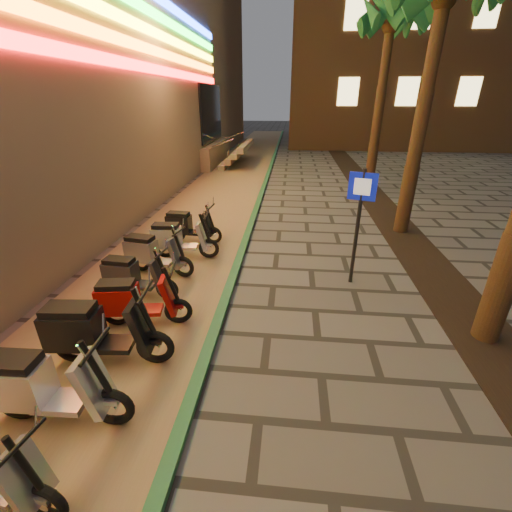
# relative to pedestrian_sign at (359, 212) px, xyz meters

# --- Properties ---
(ground) EXTENTS (120.00, 120.00, 0.00)m
(ground) POSITION_rel_pedestrian_sign_xyz_m (-1.65, -3.69, -1.57)
(ground) COLOR #474442
(ground) RESTS_ON ground
(parking_strip) EXTENTS (3.40, 60.00, 0.01)m
(parking_strip) POSITION_rel_pedestrian_sign_xyz_m (-4.25, 6.31, -1.57)
(parking_strip) COLOR #8C7251
(parking_strip) RESTS_ON ground
(green_curb) EXTENTS (0.18, 60.00, 0.10)m
(green_curb) POSITION_rel_pedestrian_sign_xyz_m (-2.55, 6.31, -1.52)
(green_curb) COLOR #26653B
(green_curb) RESTS_ON ground
(planting_strip) EXTENTS (1.20, 40.00, 0.02)m
(planting_strip) POSITION_rel_pedestrian_sign_xyz_m (1.95, 1.31, -1.56)
(planting_strip) COLOR black
(planting_strip) RESTS_ON ground
(palm_d) EXTENTS (2.97, 3.02, 7.16)m
(palm_d) POSITION_rel_pedestrian_sign_xyz_m (1.95, 8.31, 4.37)
(palm_d) COLOR #472D19
(palm_d) RESTS_ON ground
(pedestrian_sign) EXTENTS (0.52, 0.19, 2.43)m
(pedestrian_sign) POSITION_rel_pedestrian_sign_xyz_m (0.00, 0.00, 0.00)
(pedestrian_sign) COLOR black
(pedestrian_sign) RESTS_ON ground
(scooter_4) EXTENTS (1.77, 0.62, 1.25)m
(scooter_4) POSITION_rel_pedestrian_sign_xyz_m (-4.23, -3.94, -1.03)
(scooter_4) COLOR black
(scooter_4) RESTS_ON ground
(scooter_5) EXTENTS (1.83, 0.66, 1.29)m
(scooter_5) POSITION_rel_pedestrian_sign_xyz_m (-4.13, -2.90, -1.01)
(scooter_5) COLOR black
(scooter_5) RESTS_ON ground
(scooter_6) EXTENTS (1.58, 0.66, 1.11)m
(scooter_6) POSITION_rel_pedestrian_sign_xyz_m (-3.97, -1.94, -1.09)
(scooter_6) COLOR black
(scooter_6) RESTS_ON ground
(scooter_7) EXTENTS (1.50, 0.54, 1.06)m
(scooter_7) POSITION_rel_pedestrian_sign_xyz_m (-4.40, -1.03, -1.11)
(scooter_7) COLOR black
(scooter_7) RESTS_ON ground
(scooter_8) EXTENTS (1.61, 0.68, 1.13)m
(scooter_8) POSITION_rel_pedestrian_sign_xyz_m (-4.40, -0.01, -1.08)
(scooter_8) COLOR black
(scooter_8) RESTS_ON ground
(scooter_9) EXTENTS (1.63, 0.57, 1.15)m
(scooter_9) POSITION_rel_pedestrian_sign_xyz_m (-4.08, 0.84, -1.07)
(scooter_9) COLOR black
(scooter_9) RESTS_ON ground
(scooter_10) EXTENTS (1.53, 0.54, 1.08)m
(scooter_10) POSITION_rel_pedestrian_sign_xyz_m (-4.13, 1.89, -1.10)
(scooter_10) COLOR black
(scooter_10) RESTS_ON ground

